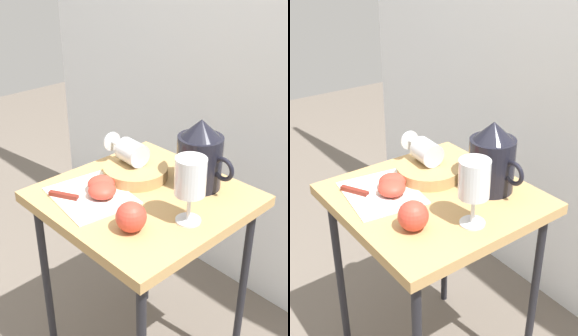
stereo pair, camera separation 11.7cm
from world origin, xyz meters
TOP-DOWN VIEW (x-y plane):
  - curtain_drape at (0.00, 0.57)m, footprint 2.40×0.03m
  - table at (0.00, 0.00)m, footprint 0.51×0.50m
  - linen_napkin at (-0.09, -0.11)m, footprint 0.25×0.22m
  - basket_tray at (-0.09, 0.05)m, footprint 0.19×0.19m
  - pitcher at (0.07, 0.14)m, footprint 0.18×0.13m
  - wine_glass_upright at (0.17, -0.01)m, footprint 0.08×0.08m
  - wine_glass_tipped_near at (-0.11, 0.06)m, footprint 0.15×0.08m
  - apple_half_left at (-0.09, -0.08)m, footprint 0.07×0.07m
  - apple_half_right at (-0.06, -0.10)m, footprint 0.07×0.07m
  - apple_whole at (0.10, -0.14)m, footprint 0.07×0.07m
  - knife at (-0.10, -0.16)m, footprint 0.21×0.12m

SIDE VIEW (x-z plane):
  - table at x=0.00m, z-range 0.26..0.92m
  - linen_napkin at x=-0.09m, z-range 0.66..0.67m
  - knife at x=-0.10m, z-range 0.66..0.68m
  - basket_tray at x=-0.09m, z-range 0.66..0.70m
  - apple_half_left at x=-0.09m, z-range 0.67..0.71m
  - apple_half_right at x=-0.06m, z-range 0.67..0.71m
  - apple_whole at x=0.10m, z-range 0.66..0.74m
  - wine_glass_tipped_near at x=-0.11m, z-range 0.70..0.77m
  - pitcher at x=0.07m, z-range 0.64..0.84m
  - wine_glass_upright at x=0.17m, z-range 0.69..0.86m
  - curtain_drape at x=0.00m, z-range 0.00..2.06m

